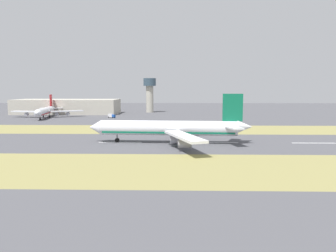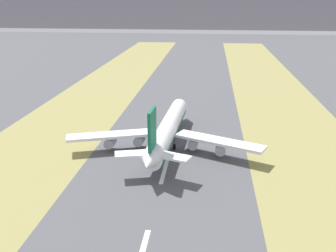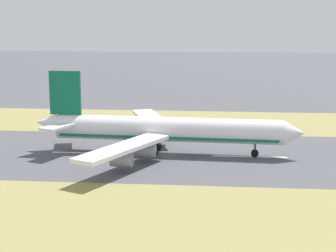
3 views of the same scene
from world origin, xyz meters
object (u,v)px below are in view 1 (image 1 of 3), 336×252
object	(u,v)px
service_truck	(112,116)
airplane_main_jet	(173,128)
control_tower	(150,91)
terminal_building	(67,106)
airplane_parked_apron	(46,111)

from	to	relation	value
service_truck	airplane_main_jet	bearing A→B (deg)	-157.68
control_tower	service_truck	world-z (taller)	control_tower
terminal_building	airplane_parked_apron	world-z (taller)	airplane_parked_apron
airplane_parked_apron	terminal_building	bearing A→B (deg)	-3.19
terminal_building	control_tower	distance (m)	77.35
airplane_main_jet	control_tower	world-z (taller)	control_tower
service_truck	terminal_building	bearing A→B (deg)	48.14
airplane_parked_apron	service_truck	world-z (taller)	airplane_parked_apron
airplane_parked_apron	service_truck	distance (m)	51.78
terminal_building	service_truck	world-z (taller)	terminal_building
service_truck	airplane_parked_apron	bearing A→B (deg)	89.17
airplane_main_jet	airplane_parked_apron	distance (m)	156.11
terminal_building	service_truck	xyz separation A→B (m)	(-44.11, -49.23, -4.83)
terminal_building	airplane_parked_apron	size ratio (longest dim) A/B	1.57
airplane_main_jet	terminal_building	world-z (taller)	airplane_main_jet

